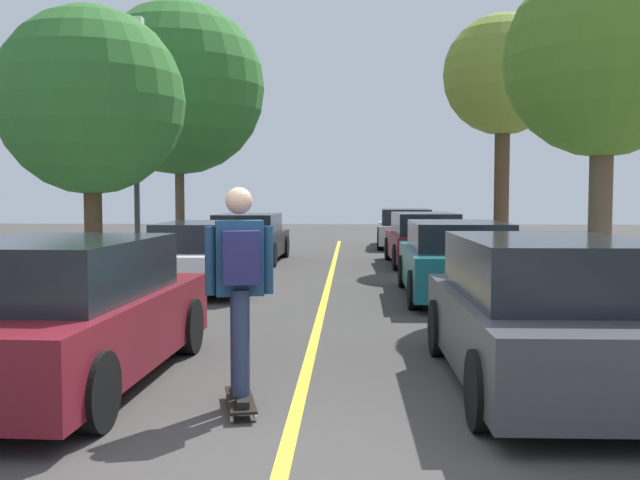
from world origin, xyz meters
TOP-DOWN VIEW (x-y plane):
  - ground at (0.00, 0.00)m, footprint 80.00×80.00m
  - center_line at (0.00, 4.00)m, footprint 0.12×39.20m
  - parked_car_left_nearest at (-2.36, 1.73)m, footprint 2.11×4.28m
  - parked_car_left_near at (-2.36, 8.80)m, footprint 2.01×4.06m
  - parked_car_left_far at (-2.36, 14.67)m, footprint 1.98×4.29m
  - parked_car_right_nearest at (2.36, 1.84)m, footprint 1.96×4.07m
  - parked_car_right_near at (2.36, 7.90)m, footprint 1.96×4.27m
  - parked_car_right_far at (2.36, 13.94)m, footprint 1.88×4.25m
  - parked_car_right_farthest at (2.36, 20.39)m, footprint 2.10×4.65m
  - street_tree_left_nearest at (-4.34, 8.18)m, footprint 3.45×3.45m
  - street_tree_left_near at (-4.34, 15.05)m, footprint 4.79×4.79m
  - street_tree_right_nearest at (4.34, 6.33)m, footprint 3.05×3.05m
  - street_tree_right_near at (4.34, 13.80)m, footprint 3.07×3.07m
  - streetlamp at (-4.11, 10.21)m, footprint 0.36×0.24m
  - skateboard at (-0.48, 0.96)m, footprint 0.40×0.87m
  - skateboarder at (-0.48, 0.92)m, footprint 0.59×0.70m

SIDE VIEW (x-z plane):
  - ground at x=0.00m, z-range 0.00..0.00m
  - center_line at x=0.00m, z-range 0.00..0.01m
  - skateboard at x=-0.48m, z-range 0.04..0.14m
  - parked_car_left_far at x=-2.36m, z-range -0.02..1.30m
  - parked_car_left_near at x=-2.36m, z-range -0.01..1.31m
  - parked_car_right_farthest at x=2.36m, z-range 0.00..1.34m
  - parked_car_right_near at x=2.36m, z-range -0.01..1.35m
  - parked_car_right_far at x=2.36m, z-range -0.01..1.37m
  - parked_car_left_nearest at x=-2.36m, z-range -0.02..1.40m
  - parked_car_right_nearest at x=2.36m, z-range -0.01..1.42m
  - skateboarder at x=-0.48m, z-range 0.23..2.04m
  - streetlamp at x=-4.11m, z-range 0.54..5.97m
  - street_tree_left_nearest at x=-4.34m, z-range 0.98..6.14m
  - street_tree_right_nearest at x=4.34m, z-range 1.25..6.58m
  - street_tree_left_near at x=-4.34m, z-range 1.27..8.31m
  - street_tree_right_near at x=4.34m, z-range 1.70..8.01m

